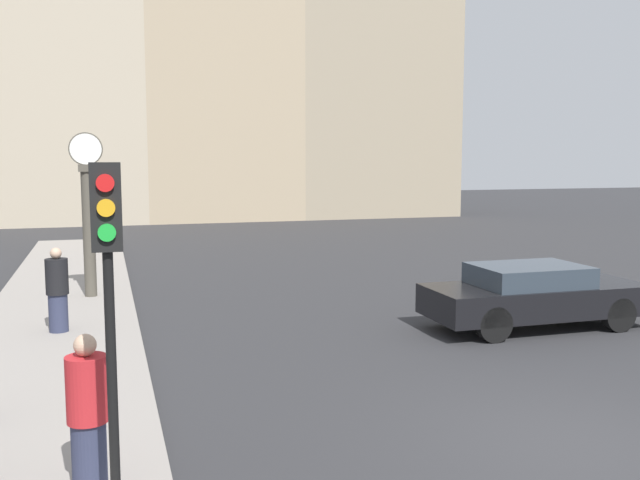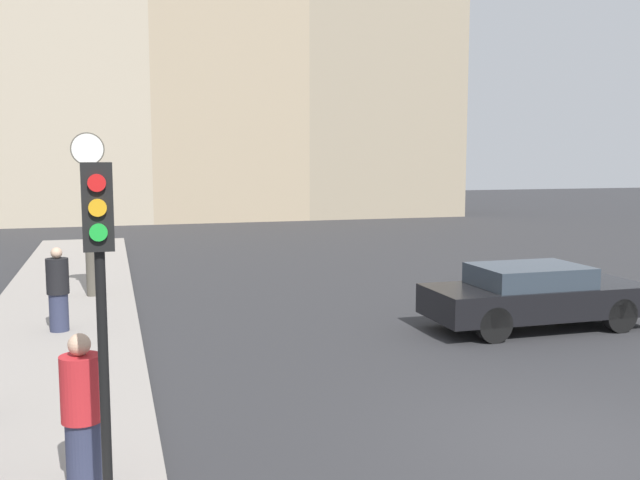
{
  "view_description": "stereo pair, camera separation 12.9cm",
  "coord_description": "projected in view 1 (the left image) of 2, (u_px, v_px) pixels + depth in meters",
  "views": [
    {
      "loc": [
        -5.51,
        -7.12,
        3.57
      ],
      "look_at": [
        -1.32,
        6.65,
        1.87
      ],
      "focal_mm": 40.0,
      "sensor_mm": 36.0,
      "label": 1
    },
    {
      "loc": [
        -5.39,
        -7.16,
        3.57
      ],
      "look_at": [
        -1.32,
        6.65,
        1.87
      ],
      "focal_mm": 40.0,
      "sensor_mm": 36.0,
      "label": 2
    }
  ],
  "objects": [
    {
      "name": "pedestrian_black_jacket",
      "position": [
        57.0,
        291.0,
        14.05
      ],
      "size": [
        0.44,
        0.44,
        1.68
      ],
      "color": "#2D334C",
      "rests_on": "sidewalk_corner"
    },
    {
      "name": "building_row",
      "position": [
        210.0,
        78.0,
        39.52
      ],
      "size": [
        29.44,
        5.0,
        17.83
      ],
      "color": "#B7A88E",
      "rests_on": "ground_plane"
    },
    {
      "name": "traffic_light_near",
      "position": [
        108.0,
        273.0,
        6.15
      ],
      "size": [
        0.26,
        0.24,
        3.41
      ],
      "color": "black",
      "rests_on": "sidewalk_corner"
    },
    {
      "name": "ground_plane",
      "position": [
        579.0,
        447.0,
        8.78
      ],
      "size": [
        120.0,
        120.0,
        0.0
      ],
      "primitive_type": "plane",
      "color": "#2D2D30"
    },
    {
      "name": "pedestrian_red_top",
      "position": [
        88.0,
        414.0,
        7.34
      ],
      "size": [
        0.42,
        0.42,
        1.67
      ],
      "color": "#2D334C",
      "rests_on": "sidewalk_corner"
    },
    {
      "name": "street_clock",
      "position": [
        88.0,
        216.0,
        17.48
      ],
      "size": [
        0.81,
        0.38,
        4.04
      ],
      "color": "#4C473D",
      "rests_on": "sidewalk_corner"
    },
    {
      "name": "sedan_car",
      "position": [
        534.0,
        295.0,
        14.81
      ],
      "size": [
        4.64,
        1.79,
        1.33
      ],
      "color": "black",
      "rests_on": "ground_plane"
    },
    {
      "name": "sidewalk_corner",
      "position": [
        64.0,
        301.0,
        17.33
      ],
      "size": [
        3.22,
        25.98,
        0.11
      ],
      "primitive_type": "cube",
      "color": "gray",
      "rests_on": "ground_plane"
    }
  ]
}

